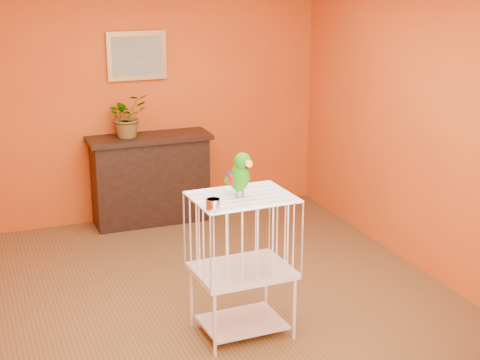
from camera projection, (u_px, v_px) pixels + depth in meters
name	position (u px, v px, depth m)	size (l,w,h in m)	color
ground	(209.00, 301.00, 6.05)	(4.50, 4.50, 0.00)	brown
room_shell	(207.00, 112.00, 5.60)	(4.50, 4.50, 4.50)	#CA5213
console_cabinet	(150.00, 179.00, 7.74)	(1.27, 0.46, 0.95)	black
potted_plant	(127.00, 121.00, 7.48)	(0.40, 0.45, 0.35)	#26722D
framed_picture	(137.00, 56.00, 7.53)	(0.62, 0.04, 0.50)	#B48240
birdcage	(242.00, 264.00, 5.37)	(0.72, 0.56, 1.08)	white
feed_cup	(213.00, 204.00, 4.94)	(0.10, 0.10, 0.07)	silver
parrot	(240.00, 174.00, 5.16)	(0.17, 0.30, 0.34)	#59544C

